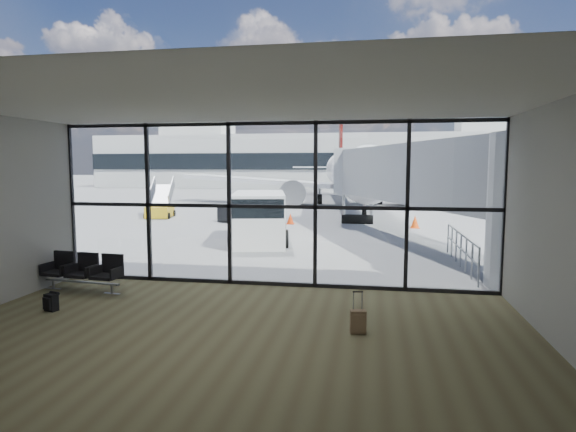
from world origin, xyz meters
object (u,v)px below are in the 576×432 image
(belt_loader, at_px, (241,212))
(mobile_stairs, at_px, (160,210))
(seating_row, at_px, (84,270))
(backpack, at_px, (51,302))
(airliner, at_px, (349,172))
(service_van, at_px, (259,217))
(suitcase, at_px, (358,322))

(belt_loader, distance_m, mobile_stairs, 5.73)
(seating_row, xyz_separation_m, mobile_stairs, (-5.96, 17.62, -0.06))
(seating_row, bearing_deg, backpack, -73.66)
(airliner, relative_size, service_van, 6.58)
(suitcase, relative_size, belt_loader, 0.23)
(belt_loader, height_order, mobile_stairs, mobile_stairs)
(seating_row, height_order, mobile_stairs, mobile_stairs)
(airliner, distance_m, belt_loader, 16.37)
(suitcase, height_order, airliner, airliner)
(suitcase, xyz_separation_m, belt_loader, (-7.59, 18.77, 0.29))
(suitcase, height_order, mobile_stairs, mobile_stairs)
(seating_row, bearing_deg, airliner, 86.39)
(seating_row, relative_size, backpack, 5.14)
(seating_row, bearing_deg, belt_loader, 97.32)
(backpack, xyz_separation_m, service_van, (2.38, 10.53, 0.90))
(service_van, bearing_deg, suitcase, -79.18)
(service_van, bearing_deg, seating_row, -119.35)
(seating_row, height_order, suitcase, seating_row)
(seating_row, relative_size, service_van, 0.42)
(belt_loader, xyz_separation_m, mobile_stairs, (-5.64, 1.00, -0.04))
(suitcase, xyz_separation_m, airliner, (-1.77, 33.91, 2.49))
(backpack, height_order, service_van, service_van)
(seating_row, height_order, service_van, service_van)
(seating_row, height_order, airliner, airliner)
(service_van, height_order, belt_loader, service_van)
(backpack, height_order, suitcase, suitcase)
(backpack, distance_m, belt_loader, 18.48)
(belt_loader, bearing_deg, mobile_stairs, -166.60)
(belt_loader, bearing_deg, service_van, -45.70)
(suitcase, distance_m, airliner, 34.05)
(suitcase, bearing_deg, seating_row, 154.15)
(seating_row, xyz_separation_m, backpack, (0.33, -1.84, -0.34))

